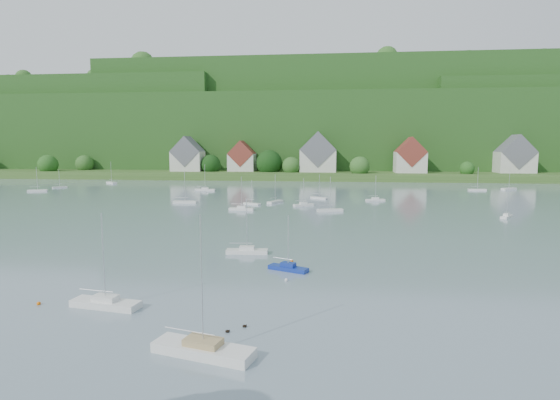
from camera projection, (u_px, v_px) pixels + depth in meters
The scene contains 16 objects.
far_shore_strip at pixel (308, 173), 215.98m from camera, with size 600.00×60.00×3.00m, color #355821.
forested_ridge at pixel (314, 132), 280.95m from camera, with size 620.00×181.22×69.89m.
village_building_0 at pixel (188, 157), 208.12m from camera, with size 14.00×10.40×16.00m.
village_building_1 at pixel (242, 159), 207.48m from camera, with size 12.00×9.36×14.00m.
village_building_2 at pixel (318, 156), 202.52m from camera, with size 16.00×11.44×18.00m.
village_building_3 at pixel (410, 158), 196.33m from camera, with size 13.00×10.40×15.50m.
village_building_4 at pixel (515, 158), 195.38m from camera, with size 15.00×10.40×16.50m.
near_sailboat_0 at pixel (106, 303), 42.72m from camera, with size 6.93×2.89×9.07m.
near_sailboat_1 at pixel (288, 267), 55.17m from camera, with size 5.19×3.26×6.80m.
near_sailboat_2 at pixel (203, 348), 33.02m from camera, with size 8.01×4.05×10.42m.
near_sailboat_3 at pixel (247, 250), 63.77m from camera, with size 5.95×2.04×7.90m.
mooring_buoy_0 at pixel (39, 305), 43.48m from camera, with size 0.39×0.39×0.39m, color orange.
mooring_buoy_1 at pixel (286, 281), 50.98m from camera, with size 0.40×0.40×0.40m, color silver.
mooring_buoy_3 at pixel (292, 262), 59.42m from camera, with size 0.40×0.40×0.40m, color orange.
duck_pair at pixel (236, 329), 37.59m from camera, with size 1.60×1.45×0.28m.
far_sailboat_cluster at pixel (333, 195), 132.79m from camera, with size 195.63×75.41×8.71m.
Camera 1 is at (10.14, -16.10, 15.38)m, focal length 28.96 mm.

